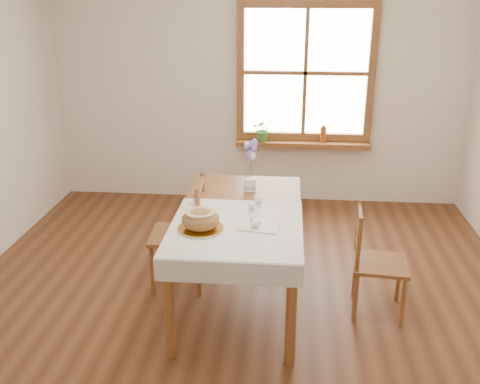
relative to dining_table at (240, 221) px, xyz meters
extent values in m
plane|color=brown|center=(0.00, -0.30, -0.66)|extent=(5.00, 5.00, 0.00)
cube|color=silver|center=(0.00, 2.20, 0.64)|extent=(4.50, 0.10, 2.60)
cube|color=brown|center=(0.50, 2.16, 1.48)|extent=(1.46, 0.08, 0.08)
cube|color=brown|center=(0.50, 2.16, 0.10)|extent=(1.46, 0.08, 0.08)
cube|color=brown|center=(-0.19, 2.16, 0.79)|extent=(0.08, 0.08, 1.30)
cube|color=brown|center=(1.19, 2.16, 0.79)|extent=(0.08, 0.08, 1.30)
cube|color=brown|center=(0.50, 2.16, 0.79)|extent=(0.04, 0.06, 1.30)
cube|color=brown|center=(0.50, 2.16, 0.79)|extent=(1.30, 0.06, 0.04)
cube|color=white|center=(0.50, 2.19, 0.79)|extent=(1.30, 0.01, 1.30)
cube|color=brown|center=(0.50, 2.10, 0.03)|extent=(1.46, 0.20, 0.05)
cube|color=brown|center=(0.00, 0.00, 0.06)|extent=(0.90, 1.60, 0.05)
cylinder|color=brown|center=(-0.39, -0.74, -0.31)|extent=(0.07, 0.07, 0.70)
cylinder|color=brown|center=(0.39, -0.74, -0.31)|extent=(0.07, 0.07, 0.70)
cylinder|color=brown|center=(-0.39, 0.74, -0.31)|extent=(0.07, 0.07, 0.70)
cylinder|color=brown|center=(0.39, 0.74, -0.31)|extent=(0.07, 0.07, 0.70)
cube|color=silver|center=(0.00, -0.30, 0.09)|extent=(0.91, 0.99, 0.01)
cylinder|color=white|center=(-0.23, -0.37, 0.10)|extent=(0.31, 0.31, 0.02)
ellipsoid|color=olive|center=(-0.23, -0.37, 0.18)|extent=(0.26, 0.26, 0.14)
cube|color=silver|center=(0.16, -0.28, 0.10)|extent=(0.31, 0.27, 0.01)
cylinder|color=white|center=(0.09, -0.05, 0.14)|extent=(0.06, 0.06, 0.08)
cylinder|color=white|center=(0.13, 0.07, 0.14)|extent=(0.05, 0.05, 0.09)
cylinder|color=white|center=(0.04, 0.41, 0.14)|extent=(0.10, 0.10, 0.11)
imported|color=#427D32|center=(0.06, 2.10, 0.15)|extent=(0.26, 0.28, 0.20)
cylinder|color=#9A4E1C|center=(0.72, 2.10, 0.14)|extent=(0.07, 0.07, 0.19)
camera|label=1|loc=(0.33, -3.62, 1.62)|focal=40.00mm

